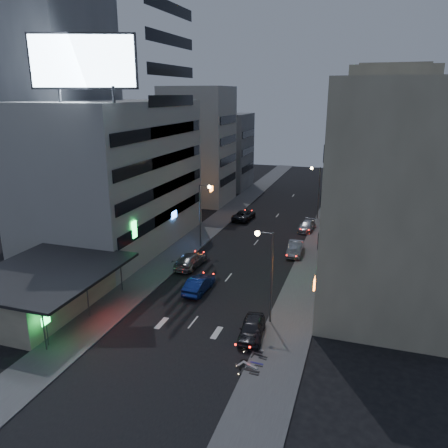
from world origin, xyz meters
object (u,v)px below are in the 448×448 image
at_px(scooter_black_a, 260,364).
at_px(road_car_blue, 199,284).
at_px(scooter_blue, 264,358).
at_px(scooter_silver_b, 264,343).
at_px(parked_car_right_far, 307,226).
at_px(road_car_silver, 190,260).
at_px(parked_car_right_mid, 295,248).
at_px(person, 257,340).
at_px(parked_car_left, 244,215).
at_px(scooter_silver_a, 259,361).
at_px(parked_car_right_near, 252,329).
at_px(scooter_black_b, 268,351).

bearing_deg(scooter_black_a, road_car_blue, 42.56).
relative_size(scooter_blue, scooter_silver_b, 0.85).
xyz_separation_m(parked_car_right_far, road_car_silver, (-10.60, -17.81, 0.12)).
bearing_deg(parked_car_right_mid, scooter_black_a, -89.16).
distance_m(person, scooter_silver_b, 0.60).
height_order(scooter_black_a, scooter_silver_b, scooter_silver_b).
relative_size(parked_car_left, road_car_blue, 1.15).
bearing_deg(parked_car_left, scooter_silver_a, 110.45).
height_order(parked_car_right_mid, scooter_silver_a, parked_car_right_mid).
xyz_separation_m(parked_car_right_near, scooter_silver_a, (1.58, -4.06, -0.03)).
height_order(parked_car_right_mid, scooter_black_b, parked_car_right_mid).
height_order(person, scooter_black_b, person).
relative_size(parked_car_left, road_car_silver, 1.00).
distance_m(scooter_silver_a, scooter_silver_b, 2.39).
xyz_separation_m(road_car_blue, scooter_black_a, (8.91, -10.93, -0.08)).
height_order(road_car_blue, person, person).
distance_m(road_car_silver, scooter_silver_a, 20.27).
bearing_deg(parked_car_right_far, scooter_black_b, -82.64).
xyz_separation_m(parked_car_right_near, scooter_silver_b, (1.41, -1.68, -0.07)).
xyz_separation_m(parked_car_right_far, scooter_blue, (1.60, -33.49, -0.06)).
distance_m(parked_car_right_mid, road_car_blue, 15.21).
height_order(parked_car_right_far, person, person).
height_order(person, scooter_silver_b, person).
distance_m(parked_car_right_near, person, 2.02).
bearing_deg(parked_car_right_mid, parked_car_left, 125.42).
distance_m(scooter_silver_a, scooter_black_b, 1.63).
distance_m(parked_car_right_near, scooter_silver_b, 2.19).
height_order(parked_car_right_far, scooter_silver_a, scooter_silver_a).
xyz_separation_m(parked_car_right_far, road_car_blue, (-7.33, -23.55, 0.11)).
relative_size(road_car_blue, scooter_black_b, 2.79).
bearing_deg(person, parked_car_right_mid, -113.25).
bearing_deg(parked_car_left, scooter_blue, 111.07).
xyz_separation_m(parked_car_right_far, scooter_silver_a, (1.38, -34.16, 0.07)).
bearing_deg(parked_car_right_mid, scooter_silver_b, -89.65).
relative_size(scooter_blue, scooter_black_b, 0.96).
xyz_separation_m(person, scooter_black_b, (1.01, -0.66, -0.35)).
relative_size(parked_car_left, scooter_silver_b, 2.83).
relative_size(parked_car_right_far, scooter_silver_b, 2.41).
bearing_deg(person, parked_car_right_near, -88.64).
bearing_deg(parked_car_left, parked_car_right_far, 169.07).
bearing_deg(road_car_silver, scooter_silver_b, 133.29).
bearing_deg(scooter_black_b, scooter_blue, -176.94).
bearing_deg(parked_car_right_near, scooter_black_a, -74.16).
height_order(parked_car_right_far, road_car_blue, road_car_blue).
distance_m(road_car_silver, scooter_black_a, 20.64).
relative_size(parked_car_right_far, scooter_silver_a, 2.26).
relative_size(road_car_silver, scooter_silver_a, 2.66).
bearing_deg(road_car_blue, scooter_black_a, 130.81).
height_order(parked_car_right_mid, scooter_blue, parked_car_right_mid).
relative_size(parked_car_left, parked_car_right_far, 1.17).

